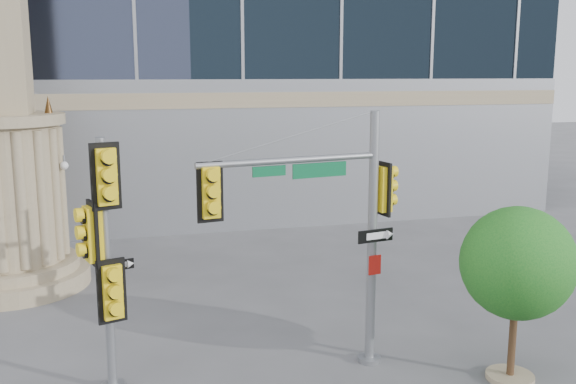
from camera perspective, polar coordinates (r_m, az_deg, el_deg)
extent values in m
cylinder|color=#9C8A69|center=(20.87, -23.21, -7.02)|extent=(4.40, 4.40, 0.50)
cylinder|color=#9C8A69|center=(20.76, -23.29, -5.97)|extent=(3.80, 3.80, 0.30)
cylinder|color=#9C8A69|center=(20.29, -23.73, -0.13)|extent=(3.00, 3.00, 4.00)
cylinder|color=#9C8A69|center=(20.03, -24.18, 5.93)|extent=(3.50, 3.50, 0.30)
cone|color=#472D14|center=(19.85, -20.54, 7.31)|extent=(0.24, 0.24, 0.50)
cylinder|color=slate|center=(14.66, 7.23, -14.50)|extent=(0.51, 0.51, 0.11)
cylinder|color=slate|center=(13.75, 7.49, -4.30)|extent=(0.20, 0.20, 5.48)
cylinder|color=slate|center=(12.48, 0.20, 2.84)|extent=(3.80, 0.77, 0.13)
cube|color=#0B5E34|center=(12.78, 2.84, 1.97)|extent=(1.18, 0.23, 0.29)
cube|color=yellow|center=(11.97, -6.95, -0.01)|extent=(0.54, 0.34, 1.14)
cube|color=yellow|center=(13.64, 8.51, 0.28)|extent=(0.34, 0.54, 1.14)
cube|color=black|center=(13.61, 7.79, -3.87)|extent=(0.83, 0.17, 0.27)
cube|color=#AF1610|center=(13.78, 7.72, -6.44)|extent=(0.29, 0.08, 0.42)
cylinder|color=slate|center=(12.96, -15.80, -6.50)|extent=(0.18, 0.18, 5.06)
cube|color=yellow|center=(12.35, -15.92, 1.34)|extent=(0.62, 0.44, 1.27)
cube|color=yellow|center=(12.71, -16.92, -3.58)|extent=(0.44, 0.62, 1.27)
cube|color=yellow|center=(12.88, -15.41, -8.48)|extent=(0.62, 0.44, 1.27)
cube|color=black|center=(12.88, -14.88, -6.32)|extent=(0.61, 0.22, 0.20)
cylinder|color=#9C8A69|center=(14.55, 19.12, -15.24)|extent=(0.98, 0.98, 0.11)
cylinder|color=#382314|center=(14.18, 19.35, -11.86)|extent=(0.15, 0.15, 1.96)
sphere|color=#16611C|center=(13.69, 19.74, -5.95)|extent=(2.28, 2.28, 2.28)
sphere|color=#16611C|center=(14.27, 20.66, -6.71)|extent=(1.41, 1.41, 1.41)
sphere|color=#16611C|center=(13.35, 18.98, -7.55)|extent=(1.20, 1.20, 1.20)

